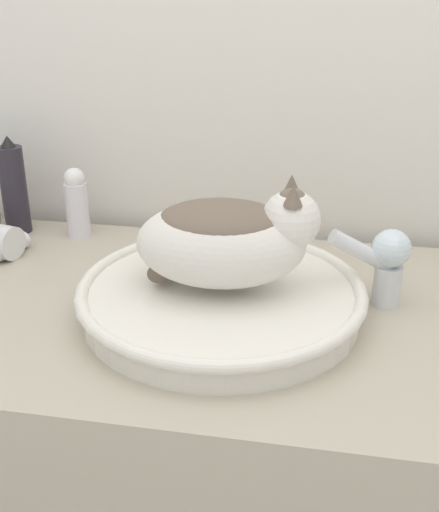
{
  "coord_description": "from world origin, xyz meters",
  "views": [
    {
      "loc": [
        0.13,
        -0.57,
        1.37
      ],
      "look_at": [
        -0.02,
        0.27,
        0.99
      ],
      "focal_mm": 45.0,
      "sensor_mm": 36.0,
      "label": 1
    }
  ],
  "objects_px": {
    "faucet": "(385,261)",
    "deodorant_stick": "(77,203)",
    "hairspray_can_black": "(14,188)",
    "cat": "(228,237)"
  },
  "relations": [
    {
      "from": "deodorant_stick",
      "to": "faucet",
      "type": "bearing_deg",
      "value": -17.78
    },
    {
      "from": "faucet",
      "to": "hairspray_can_black",
      "type": "bearing_deg",
      "value": -31.47
    },
    {
      "from": "faucet",
      "to": "hairspray_can_black",
      "type": "height_order",
      "value": "hairspray_can_black"
    },
    {
      "from": "cat",
      "to": "faucet",
      "type": "bearing_deg",
      "value": 9.83
    },
    {
      "from": "faucet",
      "to": "deodorant_stick",
      "type": "xyz_separation_m",
      "value": [
        -0.57,
        0.18,
        -0.01
      ]
    },
    {
      "from": "hairspray_can_black",
      "to": "faucet",
      "type": "bearing_deg",
      "value": -14.69
    },
    {
      "from": "faucet",
      "to": "deodorant_stick",
      "type": "distance_m",
      "value": 0.6
    },
    {
      "from": "cat",
      "to": "faucet",
      "type": "xyz_separation_m",
      "value": [
        0.23,
        0.07,
        -0.05
      ]
    },
    {
      "from": "deodorant_stick",
      "to": "cat",
      "type": "bearing_deg",
      "value": -36.77
    },
    {
      "from": "faucet",
      "to": "hairspray_can_black",
      "type": "xyz_separation_m",
      "value": [
        -0.7,
        0.18,
        0.01
      ]
    }
  ]
}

